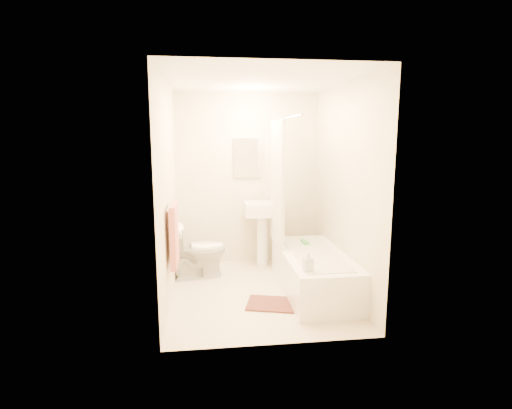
{
  "coord_description": "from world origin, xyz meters",
  "views": [
    {
      "loc": [
        -0.58,
        -4.4,
        1.81
      ],
      "look_at": [
        0.0,
        0.25,
        1.0
      ],
      "focal_mm": 28.0,
      "sensor_mm": 36.0,
      "label": 1
    }
  ],
  "objects": [
    {
      "name": "floor",
      "position": [
        0.0,
        0.0,
        0.0
      ],
      "size": [
        2.4,
        2.4,
        0.0
      ],
      "primitive_type": "plane",
      "color": "beige",
      "rests_on": "ground"
    },
    {
      "name": "ceiling",
      "position": [
        0.0,
        0.0,
        2.4
      ],
      "size": [
        2.4,
        2.4,
        0.0
      ],
      "primitive_type": "plane",
      "color": "white",
      "rests_on": "ground"
    },
    {
      "name": "soap_bottle",
      "position": [
        0.42,
        -0.63,
        0.56
      ],
      "size": [
        0.1,
        0.11,
        0.21
      ],
      "primitive_type": "imported",
      "rotation": [
        0.0,
        0.0,
        0.1
      ],
      "color": "silver",
      "rests_on": "bathtub"
    },
    {
      "name": "bathtub",
      "position": [
        0.64,
        -0.03,
        0.23
      ],
      "size": [
        0.71,
        1.63,
        0.46
      ],
      "primitive_type": null,
      "color": "white",
      "rests_on": "floor"
    },
    {
      "name": "bath_mat",
      "position": [
        0.1,
        -0.37,
        0.01
      ],
      "size": [
        0.62,
        0.53,
        0.02
      ],
      "primitive_type": "cube",
      "rotation": [
        0.0,
        0.0,
        -0.26
      ],
      "color": "#4A2319",
      "rests_on": "floor"
    },
    {
      "name": "shower_curtain",
      "position": [
        0.3,
        0.5,
        1.22
      ],
      "size": [
        0.04,
        0.8,
        1.55
      ],
      "primitive_type": "cube",
      "color": "silver",
      "rests_on": "curtain_rod"
    },
    {
      "name": "wall_left",
      "position": [
        -1.0,
        0.0,
        1.2
      ],
      "size": [
        0.02,
        2.4,
        2.4
      ],
      "primitive_type": "cube",
      "color": "beige",
      "rests_on": "ground"
    },
    {
      "name": "scrub_brush",
      "position": [
        0.64,
        0.39,
        0.48
      ],
      "size": [
        0.06,
        0.2,
        0.04
      ],
      "primitive_type": "cube",
      "rotation": [
        0.0,
        0.0,
        0.03
      ],
      "color": "green",
      "rests_on": "bathtub"
    },
    {
      "name": "toilet_paper",
      "position": [
        -0.93,
        0.12,
        0.7
      ],
      "size": [
        0.11,
        0.12,
        0.12
      ],
      "primitive_type": "cylinder",
      "rotation": [
        0.0,
        1.57,
        0.0
      ],
      "color": "white",
      "rests_on": "wall_left"
    },
    {
      "name": "toilet",
      "position": [
        -0.71,
        0.62,
        0.36
      ],
      "size": [
        0.78,
        0.52,
        0.71
      ],
      "primitive_type": "imported",
      "rotation": [
        0.0,
        0.0,
        1.74
      ],
      "color": "white",
      "rests_on": "floor"
    },
    {
      "name": "sink",
      "position": [
        0.18,
        0.95,
        0.49
      ],
      "size": [
        0.51,
        0.42,
        0.99
      ],
      "primitive_type": null,
      "rotation": [
        0.0,
        0.0,
        -0.02
      ],
      "color": "white",
      "rests_on": "floor"
    },
    {
      "name": "towel",
      "position": [
        -0.93,
        -0.25,
        0.78
      ],
      "size": [
        0.06,
        0.45,
        0.66
      ],
      "primitive_type": "cube",
      "color": "#CC7266",
      "rests_on": "towel_bar"
    },
    {
      "name": "wall_right",
      "position": [
        1.0,
        0.0,
        1.2
      ],
      "size": [
        0.02,
        2.4,
        2.4
      ],
      "primitive_type": "cube",
      "color": "beige",
      "rests_on": "ground"
    },
    {
      "name": "towel_bar",
      "position": [
        -0.96,
        -0.25,
        1.1
      ],
      "size": [
        0.02,
        0.6,
        0.02
      ],
      "primitive_type": "cylinder",
      "rotation": [
        1.57,
        0.0,
        0.0
      ],
      "color": "silver",
      "rests_on": "wall_left"
    },
    {
      "name": "mirror",
      "position": [
        0.0,
        1.18,
        1.5
      ],
      "size": [
        0.4,
        0.03,
        0.55
      ],
      "primitive_type": "cube",
      "color": "white",
      "rests_on": "wall_back"
    },
    {
      "name": "wall_back",
      "position": [
        0.0,
        1.2,
        1.2
      ],
      "size": [
        2.0,
        0.02,
        2.4
      ],
      "primitive_type": "cube",
      "color": "beige",
      "rests_on": "ground"
    },
    {
      "name": "curtain_rod",
      "position": [
        0.3,
        0.1,
        2.0
      ],
      "size": [
        0.03,
        1.7,
        0.03
      ],
      "primitive_type": "cylinder",
      "rotation": [
        1.57,
        0.0,
        0.0
      ],
      "color": "silver",
      "rests_on": "wall_back"
    }
  ]
}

